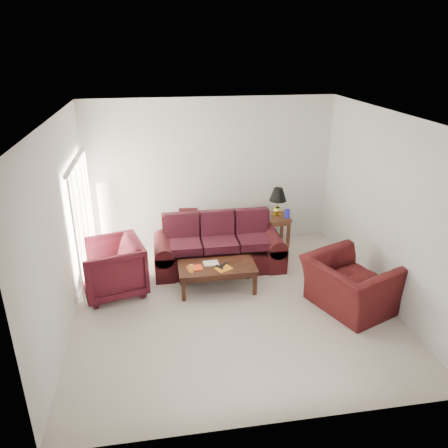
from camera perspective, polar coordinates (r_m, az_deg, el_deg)
name	(u,v)px	position (r m, az deg, el deg)	size (l,w,h in m)	color
floor	(232,302)	(7.29, 1.09, -10.21)	(5.00, 5.00, 0.00)	beige
blinds	(83,221)	(7.97, -17.98, 0.35)	(0.10, 2.00, 2.16)	silver
sofa	(219,244)	(8.13, -0.67, -2.58)	(2.40, 1.04, 0.98)	black
throw_pillow	(189,217)	(8.73, -4.65, 0.87)	(0.37, 0.11, 0.37)	black
end_table	(274,230)	(9.23, 6.60, -0.76)	(0.57, 0.57, 0.62)	#452217
table_lamp	(278,202)	(9.05, 7.03, 2.87)	(0.35, 0.35, 0.59)	gold
clock	(268,216)	(8.89, 5.74, 1.00)	(0.14, 0.05, 0.14)	white
blue_canister	(287,214)	(9.04, 8.24, 1.35)	(0.11, 0.11, 0.17)	#1A1FAE
picture_frame	(267,210)	(9.24, 5.67, 1.89)	(0.12, 0.02, 0.15)	silver
floor_lamp	(105,219)	(8.89, -15.24, 0.62)	(0.24, 0.24, 1.48)	white
armchair_left	(112,268)	(7.58, -14.45, -5.57)	(0.99, 1.02, 0.93)	#3F0E16
armchair_right	(350,285)	(7.24, 16.11, -7.61)	(1.28, 1.12, 0.83)	#3B0D0F
coffee_table	(217,277)	(7.54, -0.89, -6.99)	(1.31, 0.65, 0.46)	black
magazine_red	(195,268)	(7.35, -3.84, -5.76)	(0.26, 0.20, 0.01)	red
magazine_white	(211,263)	(7.49, -1.73, -5.14)	(0.26, 0.19, 0.01)	white
magazine_orange	(224,269)	(7.32, -0.02, -5.84)	(0.26, 0.19, 0.01)	orange
remote_a	(219,267)	(7.33, -0.60, -5.61)	(0.05, 0.16, 0.02)	black
remote_b	(224,264)	(7.41, 0.01, -5.27)	(0.05, 0.16, 0.02)	black
yellow_glass	(191,269)	(7.22, -4.30, -5.82)	(0.08, 0.08, 0.13)	yellow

